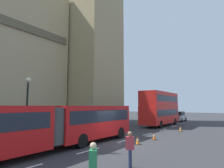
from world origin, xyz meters
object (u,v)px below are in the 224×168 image
at_px(pedestrian_by_kerb, 130,148).
at_px(articulated_bus, 47,124).
at_px(double_decker_bus, 160,107).
at_px(traffic_cone_west, 138,141).
at_px(street_lamp, 27,104).
at_px(sedan_lead, 179,116).
at_px(pedestrian_near_cones, 93,167).
at_px(traffic_cone_east, 181,129).
at_px(traffic_cone_middle, 154,136).

bearing_deg(pedestrian_by_kerb, articulated_bus, 90.58).
bearing_deg(double_decker_bus, traffic_cone_west, -165.94).
bearing_deg(street_lamp, sedan_lead, -8.60).
bearing_deg(pedestrian_near_cones, articulated_bus, 64.15).
bearing_deg(traffic_cone_west, traffic_cone_east, -3.04).
xyz_separation_m(double_decker_bus, traffic_cone_middle, (-11.97, -3.88, -2.43)).
distance_m(articulated_bus, pedestrian_by_kerb, 6.06).
xyz_separation_m(sedan_lead, traffic_cone_middle, (-22.07, -4.03, -0.63)).
distance_m(double_decker_bus, sedan_lead, 10.26).
distance_m(traffic_cone_middle, pedestrian_by_kerb, 8.36).
height_order(articulated_bus, traffic_cone_middle, articulated_bus).
distance_m(traffic_cone_middle, traffic_cone_east, 7.03).
bearing_deg(articulated_bus, double_decker_bus, 0.01).
distance_m(traffic_cone_west, traffic_cone_east, 9.75).
bearing_deg(pedestrian_by_kerb, traffic_cone_middle, 14.71).
bearing_deg(pedestrian_by_kerb, pedestrian_near_cones, -173.12).
relative_size(traffic_cone_west, traffic_cone_middle, 1.00).
bearing_deg(traffic_cone_middle, traffic_cone_east, -2.52).
xyz_separation_m(articulated_bus, pedestrian_near_cones, (-3.09, -6.38, -0.83)).
height_order(double_decker_bus, pedestrian_by_kerb, double_decker_bus).
distance_m(articulated_bus, pedestrian_near_cones, 7.14).
relative_size(street_lamp, pedestrian_by_kerb, 3.12).
bearing_deg(pedestrian_near_cones, sedan_lead, 11.10).
height_order(street_lamp, pedestrian_by_kerb, street_lamp).
xyz_separation_m(articulated_bus, sedan_lead, (30.19, 0.15, -0.83)).
bearing_deg(pedestrian_by_kerb, traffic_cone_east, 6.83).
height_order(traffic_cone_east, pedestrian_by_kerb, pedestrian_by_kerb).
xyz_separation_m(traffic_cone_middle, pedestrian_near_cones, (-11.21, -2.50, 0.63)).
xyz_separation_m(pedestrian_near_cones, pedestrian_by_kerb, (3.15, 0.38, 0.00)).
height_order(traffic_cone_west, traffic_cone_middle, same).
bearing_deg(traffic_cone_west, traffic_cone_middle, -4.40).
relative_size(traffic_cone_west, pedestrian_near_cones, 0.34).
height_order(double_decker_bus, traffic_cone_east, double_decker_bus).
height_order(sedan_lead, street_lamp, street_lamp).
height_order(traffic_cone_east, street_lamp, street_lamp).
distance_m(double_decker_bus, traffic_cone_east, 6.92).
height_order(traffic_cone_west, pedestrian_near_cones, pedestrian_near_cones).
height_order(sedan_lead, pedestrian_near_cones, sedan_lead).
relative_size(double_decker_bus, traffic_cone_east, 16.66).
distance_m(sedan_lead, street_lamp, 29.20).
xyz_separation_m(sedan_lead, traffic_cone_east, (-15.04, -4.34, -0.63)).
bearing_deg(street_lamp, articulated_bus, -107.25).
bearing_deg(pedestrian_by_kerb, traffic_cone_west, 23.49).
xyz_separation_m(double_decker_bus, pedestrian_by_kerb, (-20.03, -6.00, -1.80)).
height_order(double_decker_bus, pedestrian_near_cones, double_decker_bus).
distance_m(traffic_cone_west, street_lamp, 9.52).
distance_m(sedan_lead, pedestrian_by_kerb, 30.75).
distance_m(articulated_bus, double_decker_bus, 20.11).
height_order(articulated_bus, double_decker_bus, double_decker_bus).
xyz_separation_m(traffic_cone_middle, traffic_cone_east, (7.02, -0.31, 0.00)).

